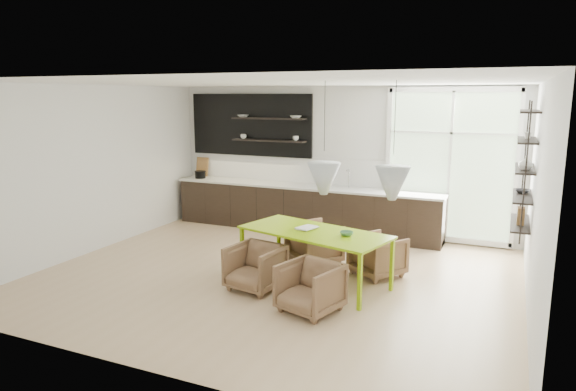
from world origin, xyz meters
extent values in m
cube|color=tan|center=(0.00, 0.00, -0.01)|extent=(7.00, 6.00, 0.01)
cube|color=silver|center=(0.00, 3.00, 1.45)|extent=(7.00, 0.02, 2.90)
cube|color=silver|center=(-3.50, 0.00, 1.45)|extent=(0.02, 6.00, 2.90)
cube|color=silver|center=(3.50, 0.00, 1.45)|extent=(0.02, 6.00, 2.90)
cube|color=white|center=(0.00, 0.00, 2.90)|extent=(7.00, 6.00, 0.01)
cube|color=#B2D1A5|center=(2.15, 2.97, 1.45)|extent=(2.20, 0.02, 2.70)
cube|color=white|center=(2.15, 2.94, 1.45)|extent=(2.30, 0.08, 2.80)
cone|color=silver|center=(0.95, -0.50, 1.65)|extent=(0.44, 0.44, 0.42)
cone|color=silver|center=(1.85, -0.50, 1.65)|extent=(0.44, 0.44, 0.42)
cylinder|color=black|center=(0.95, -0.50, 2.46)|extent=(0.01, 0.01, 0.89)
cylinder|color=black|center=(1.85, -0.50, 2.46)|extent=(0.01, 0.01, 0.89)
cube|color=black|center=(-0.60, 2.67, 0.45)|extent=(5.50, 0.65, 0.90)
cube|color=beige|center=(-0.60, 2.67, 0.92)|extent=(5.54, 0.69, 0.04)
cube|color=silver|center=(-0.60, 2.98, 1.20)|extent=(5.50, 0.02, 0.55)
cube|color=black|center=(-1.95, 2.96, 2.10)|extent=(2.80, 0.06, 1.30)
cube|color=black|center=(-1.45, 2.82, 2.25)|extent=(1.60, 0.28, 0.03)
cube|color=black|center=(-1.45, 2.82, 1.80)|extent=(1.60, 0.28, 0.03)
cube|color=olive|center=(-3.15, 2.90, 1.15)|extent=(0.30, 0.10, 0.42)
cylinder|color=silver|center=(0.30, 2.77, 1.12)|extent=(0.02, 0.02, 0.40)
imported|color=white|center=(-2.05, 2.82, 2.29)|extent=(0.22, 0.22, 0.05)
imported|color=white|center=(-0.85, 2.82, 2.29)|extent=(0.22, 0.22, 0.05)
imported|color=white|center=(-2.05, 2.82, 1.86)|extent=(0.12, 0.12, 0.10)
imported|color=white|center=(-0.85, 2.82, 1.86)|extent=(0.12, 0.12, 0.10)
cylinder|color=black|center=(-3.02, 2.61, 1.01)|extent=(0.23, 0.23, 0.14)
cube|color=black|center=(3.36, 0.60, 1.70)|extent=(0.02, 0.02, 1.90)
cube|color=black|center=(3.36, 1.80, 1.70)|extent=(0.02, 0.02, 1.90)
cube|color=black|center=(3.36, 1.20, 0.90)|extent=(0.26, 1.20, 0.02)
cube|color=black|center=(3.36, 1.20, 1.30)|extent=(0.26, 1.20, 0.02)
cube|color=black|center=(3.36, 1.20, 1.70)|extent=(0.26, 1.20, 0.02)
cube|color=black|center=(3.36, 1.20, 2.10)|extent=(0.26, 1.20, 0.03)
cube|color=black|center=(3.36, 1.20, 2.50)|extent=(0.26, 1.20, 0.03)
imported|color=white|center=(3.36, 0.95, 1.81)|extent=(0.18, 0.18, 0.19)
imported|color=#333338|center=(3.36, 1.40, 1.34)|extent=(0.22, 0.22, 0.05)
imported|color=white|center=(3.36, 1.30, 2.16)|extent=(0.10, 0.10, 0.09)
cube|color=olive|center=(3.36, 1.10, 1.03)|extent=(0.10, 0.18, 0.24)
cube|color=#81AF07|center=(0.64, -0.02, 0.77)|extent=(2.34, 1.49, 0.03)
cube|color=#81AF07|center=(-0.47, -0.18, 0.38)|extent=(0.06, 0.06, 0.76)
cube|color=#81AF07|center=(-0.24, 0.67, 0.38)|extent=(0.06, 0.06, 0.76)
cube|color=#81AF07|center=(1.53, -0.70, 0.38)|extent=(0.06, 0.06, 0.76)
cube|color=#81AF07|center=(1.75, 0.14, 0.38)|extent=(0.06, 0.06, 0.76)
imported|color=brown|center=(0.33, 0.83, 0.34)|extent=(1.03, 1.04, 0.68)
imported|color=brown|center=(1.42, 0.68, 0.32)|extent=(0.95, 0.96, 0.63)
imported|color=brown|center=(-0.03, -0.58, 0.32)|extent=(0.80, 0.81, 0.65)
imported|color=brown|center=(0.96, -0.99, 0.32)|extent=(0.86, 0.88, 0.64)
cylinder|color=black|center=(-0.38, -0.10, 0.47)|extent=(0.36, 0.36, 0.02)
cylinder|color=black|center=(-0.38, -0.10, 0.13)|extent=(0.38, 0.38, 0.02)
cylinder|color=black|center=(-0.21, -0.08, 0.24)|extent=(0.02, 0.02, 0.47)
cylinder|color=black|center=(-0.40, 0.07, 0.24)|extent=(0.02, 0.02, 0.47)
cylinder|color=black|center=(-0.55, -0.12, 0.24)|extent=(0.02, 0.02, 0.47)
cylinder|color=black|center=(-0.36, -0.27, 0.24)|extent=(0.02, 0.02, 0.47)
imported|color=white|center=(0.39, 0.09, 0.80)|extent=(0.32, 0.37, 0.03)
imported|color=#50865C|center=(1.14, -0.06, 0.82)|extent=(0.24, 0.24, 0.06)
camera|label=1|loc=(3.18, -6.74, 2.72)|focal=32.00mm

